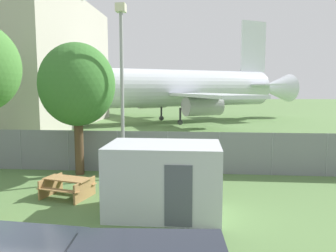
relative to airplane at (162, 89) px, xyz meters
name	(u,v)px	position (x,y,z in m)	size (l,w,h in m)	color
perimeter_fence	(117,151)	(0.19, -23.14, -3.07)	(56.07, 0.07, 2.08)	gray
airplane	(162,89)	(0.00, 0.00, 0.00)	(36.73, 29.18, 13.06)	silver
portable_cabin	(164,179)	(3.11, -28.42, -2.92)	(3.75, 2.39, 2.38)	silver
picnic_bench_open_grass	(67,185)	(-0.79, -27.14, -3.63)	(2.05, 1.79, 0.76)	#A37A47
tree_left_of_cabin	(77,85)	(-1.51, -23.82, 0.24)	(3.60, 3.60, 6.36)	#4C3823
light_mast	(122,74)	(0.75, -24.21, 0.74)	(0.44, 0.44, 7.96)	#99999E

